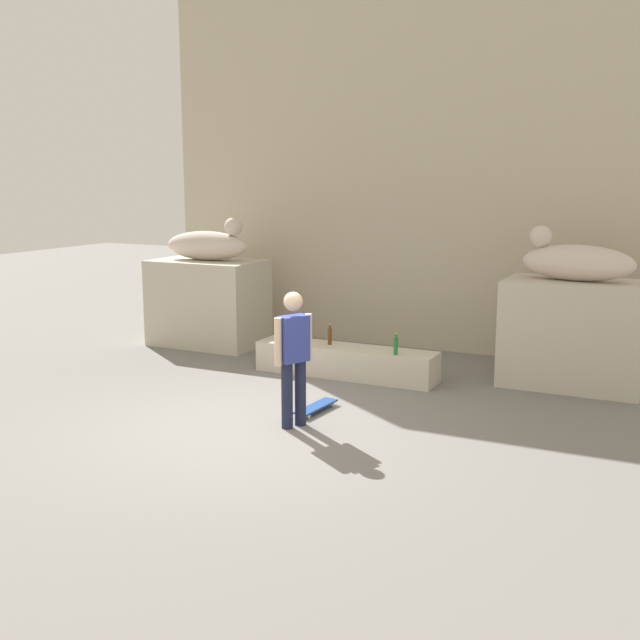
{
  "coord_description": "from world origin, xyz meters",
  "views": [
    {
      "loc": [
        4.66,
        -7.71,
        3.01
      ],
      "look_at": [
        0.17,
        1.48,
        1.1
      ],
      "focal_mm": 43.03,
      "sensor_mm": 36.0,
      "label": 1
    }
  ],
  "objects_px": {
    "bottle_blue": "(280,331)",
    "bottle_brown": "(330,336)",
    "statue_reclining_right": "(575,261)",
    "skater": "(294,353)",
    "skateboard": "(316,407)",
    "statue_reclining_left": "(209,244)",
    "bottle_green": "(396,346)"
  },
  "relations": [
    {
      "from": "bottle_green",
      "to": "bottle_blue",
      "type": "height_order",
      "value": "bottle_green"
    },
    {
      "from": "skater",
      "to": "bottle_blue",
      "type": "xyz_separation_m",
      "value": [
        -1.57,
        2.49,
        -0.32
      ]
    },
    {
      "from": "skater",
      "to": "bottle_blue",
      "type": "relative_size",
      "value": 5.22
    },
    {
      "from": "statue_reclining_left",
      "to": "skateboard",
      "type": "xyz_separation_m",
      "value": [
        3.54,
        -2.82,
        -1.76
      ]
    },
    {
      "from": "statue_reclining_left",
      "to": "bottle_green",
      "type": "relative_size",
      "value": 5.08
    },
    {
      "from": "bottle_green",
      "to": "statue_reclining_right",
      "type": "bearing_deg",
      "value": 27.4
    },
    {
      "from": "statue_reclining_right",
      "to": "statue_reclining_left",
      "type": "bearing_deg",
      "value": 7.08
    },
    {
      "from": "skater",
      "to": "bottle_green",
      "type": "distance_m",
      "value": 2.37
    },
    {
      "from": "skater",
      "to": "bottle_blue",
      "type": "bearing_deg",
      "value": -121.61
    },
    {
      "from": "skater",
      "to": "skateboard",
      "type": "distance_m",
      "value": 1.09
    },
    {
      "from": "bottle_blue",
      "to": "statue_reclining_left",
      "type": "bearing_deg",
      "value": 153.49
    },
    {
      "from": "skateboard",
      "to": "bottle_green",
      "type": "distance_m",
      "value": 1.79
    },
    {
      "from": "skateboard",
      "to": "bottle_green",
      "type": "bearing_deg",
      "value": 168.79
    },
    {
      "from": "statue_reclining_left",
      "to": "bottle_brown",
      "type": "xyz_separation_m",
      "value": [
        2.86,
        -0.98,
        -1.23
      ]
    },
    {
      "from": "bottle_blue",
      "to": "bottle_brown",
      "type": "distance_m",
      "value": 0.87
    },
    {
      "from": "skateboard",
      "to": "bottle_blue",
      "type": "relative_size",
      "value": 2.55
    },
    {
      "from": "statue_reclining_right",
      "to": "bottle_blue",
      "type": "relative_size",
      "value": 5.18
    },
    {
      "from": "skater",
      "to": "skateboard",
      "type": "height_order",
      "value": "skater"
    },
    {
      "from": "statue_reclining_right",
      "to": "bottle_brown",
      "type": "distance_m",
      "value": 3.77
    },
    {
      "from": "statue_reclining_right",
      "to": "skater",
      "type": "height_order",
      "value": "statue_reclining_right"
    },
    {
      "from": "bottle_green",
      "to": "bottle_blue",
      "type": "xyz_separation_m",
      "value": [
        -2.03,
        0.18,
        -0.0
      ]
    },
    {
      "from": "statue_reclining_left",
      "to": "skater",
      "type": "bearing_deg",
      "value": -47.77
    },
    {
      "from": "statue_reclining_left",
      "to": "statue_reclining_right",
      "type": "xyz_separation_m",
      "value": [
        6.29,
        0.0,
        0.0
      ]
    },
    {
      "from": "bottle_brown",
      "to": "bottle_blue",
      "type": "bearing_deg",
      "value": -178.94
    },
    {
      "from": "bottle_green",
      "to": "bottle_brown",
      "type": "relative_size",
      "value": 0.98
    },
    {
      "from": "statue_reclining_left",
      "to": "skater",
      "type": "height_order",
      "value": "statue_reclining_left"
    },
    {
      "from": "skateboard",
      "to": "bottle_brown",
      "type": "bearing_deg",
      "value": -154.74
    },
    {
      "from": "statue_reclining_left",
      "to": "bottle_green",
      "type": "bearing_deg",
      "value": -19.73
    },
    {
      "from": "statue_reclining_left",
      "to": "skateboard",
      "type": "distance_m",
      "value": 4.85
    },
    {
      "from": "skater",
      "to": "bottle_brown",
      "type": "relative_size",
      "value": 5.1
    },
    {
      "from": "skater",
      "to": "skateboard",
      "type": "relative_size",
      "value": 2.05
    },
    {
      "from": "statue_reclining_left",
      "to": "bottle_green",
      "type": "distance_m",
      "value": 4.36
    }
  ]
}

